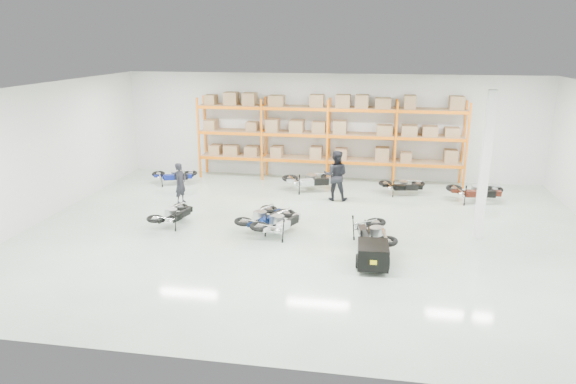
% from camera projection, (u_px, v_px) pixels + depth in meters
% --- Properties ---
extents(room, '(18.00, 18.00, 18.00)m').
position_uv_depth(room, '(309.00, 164.00, 15.59)').
color(room, beige).
rests_on(room, ground).
extents(pallet_rack, '(11.28, 0.98, 3.62)m').
position_uv_depth(pallet_rack, '(328.00, 129.00, 21.68)').
color(pallet_rack, orange).
rests_on(pallet_rack, ground).
extents(structural_column, '(0.25, 0.25, 4.50)m').
position_uv_depth(structural_column, '(485.00, 167.00, 15.24)').
color(structural_column, white).
rests_on(structural_column, ground).
extents(moto_blue_centre, '(1.44, 1.91, 1.11)m').
position_uv_depth(moto_blue_centre, '(262.00, 214.00, 16.41)').
color(moto_blue_centre, '#081A51').
rests_on(moto_blue_centre, ground).
extents(moto_silver_left, '(1.53, 1.98, 1.15)m').
position_uv_depth(moto_silver_left, '(279.00, 218.00, 15.94)').
color(moto_silver_left, '#BABCC2').
rests_on(moto_silver_left, ground).
extents(moto_black_far_left, '(1.19, 1.74, 1.03)m').
position_uv_depth(moto_black_far_left, '(173.00, 211.00, 16.77)').
color(moto_black_far_left, black).
rests_on(moto_black_far_left, ground).
extents(moto_touring_right, '(1.27, 1.98, 1.19)m').
position_uv_depth(moto_touring_right, '(374.00, 229.00, 15.02)').
color(moto_touring_right, black).
rests_on(moto_touring_right, ground).
extents(trailer, '(0.89, 1.70, 0.71)m').
position_uv_depth(trailer, '(373.00, 255.00, 13.55)').
color(trailer, black).
rests_on(trailer, ground).
extents(moto_back_a, '(1.77, 1.19, 1.05)m').
position_uv_depth(moto_back_a, '(174.00, 173.00, 21.55)').
color(moto_back_a, navy).
rests_on(moto_back_a, ground).
extents(moto_back_b, '(2.11, 1.47, 1.24)m').
position_uv_depth(moto_back_b, '(310.00, 177.00, 20.60)').
color(moto_back_b, '#ADB2B7').
rests_on(moto_back_b, ground).
extents(moto_back_c, '(1.64, 0.97, 1.01)m').
position_uv_depth(moto_back_c, '(403.00, 183.00, 20.12)').
color(moto_back_c, black).
rests_on(moto_back_c, ground).
extents(moto_back_d, '(1.86, 1.03, 1.17)m').
position_uv_depth(moto_back_d, '(476.00, 188.00, 19.15)').
color(moto_back_d, '#43150D').
rests_on(moto_back_d, ground).
extents(person_left, '(0.50, 0.63, 1.53)m').
position_uv_depth(person_left, '(181.00, 183.00, 19.00)').
color(person_left, '#212129').
rests_on(person_left, ground).
extents(person_back, '(0.95, 0.75, 1.91)m').
position_uv_depth(person_back, '(336.00, 175.00, 19.33)').
color(person_back, black).
rests_on(person_back, ground).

